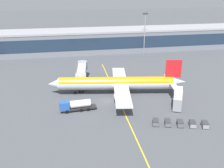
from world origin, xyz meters
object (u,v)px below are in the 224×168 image
at_px(baggage_cart_0, 156,122).
at_px(baggage_cart_4, 205,125).
at_px(main_airliner, 117,83).
at_px(baggage_cart_1, 168,123).
at_px(catering_lift, 178,99).
at_px(fuel_tanker, 75,105).
at_px(baggage_cart_2, 180,123).
at_px(baggage_cart_3, 192,124).

relative_size(baggage_cart_0, baggage_cart_4, 1.00).
bearing_deg(main_airliner, baggage_cart_1, -70.17).
height_order(main_airliner, baggage_cart_4, main_airliner).
height_order(catering_lift, baggage_cart_0, catering_lift).
bearing_deg(main_airliner, fuel_tanker, -145.46).
xyz_separation_m(baggage_cart_0, baggage_cart_2, (6.13, -1.85, 0.00)).
bearing_deg(baggage_cart_2, main_airliner, 115.21).
bearing_deg(main_airliner, baggage_cart_0, -76.44).
bearing_deg(baggage_cart_1, baggage_cart_2, -16.82).
bearing_deg(baggage_cart_0, baggage_cart_4, -16.82).
bearing_deg(baggage_cart_0, baggage_cart_2, -16.82).
distance_m(baggage_cart_1, baggage_cart_2, 3.20).
bearing_deg(baggage_cart_2, baggage_cart_3, -16.82).
relative_size(fuel_tanker, baggage_cart_3, 3.68).
bearing_deg(catering_lift, baggage_cart_0, -139.65).
xyz_separation_m(baggage_cart_1, baggage_cart_3, (6.13, -1.85, 0.00)).
height_order(fuel_tanker, baggage_cart_4, fuel_tanker).
bearing_deg(baggage_cart_2, fuel_tanker, 151.28).
xyz_separation_m(main_airliner, baggage_cart_0, (5.52, -22.88, -3.16)).
bearing_deg(baggage_cart_2, baggage_cart_4, -16.82).
bearing_deg(baggage_cart_4, baggage_cart_2, 163.18).
xyz_separation_m(catering_lift, baggage_cart_4, (2.31, -12.15, -2.28)).
bearing_deg(baggage_cart_2, baggage_cart_1, 163.18).
xyz_separation_m(fuel_tanker, catering_lift, (30.31, -4.21, 1.32)).
height_order(baggage_cart_3, baggage_cart_4, same).
height_order(catering_lift, baggage_cart_3, catering_lift).
relative_size(catering_lift, baggage_cart_4, 2.42).
bearing_deg(catering_lift, baggage_cart_2, -110.34).
relative_size(baggage_cart_2, baggage_cart_3, 1.00).
height_order(fuel_tanker, baggage_cart_0, fuel_tanker).
bearing_deg(baggage_cart_1, baggage_cart_0, 163.18).
distance_m(main_airliner, baggage_cart_1, 25.50).
distance_m(baggage_cart_0, baggage_cart_4, 12.80).
bearing_deg(main_airliner, catering_lift, -43.02).
distance_m(fuel_tanker, baggage_cart_4, 36.50).
height_order(baggage_cart_0, baggage_cart_4, same).
relative_size(main_airliner, baggage_cart_1, 15.66).
relative_size(baggage_cart_3, baggage_cart_4, 1.00).
relative_size(baggage_cart_0, baggage_cart_3, 1.00).
bearing_deg(baggage_cart_3, baggage_cart_1, 163.18).
height_order(baggage_cart_2, baggage_cart_4, same).
distance_m(main_airliner, fuel_tanker, 18.15).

